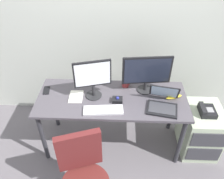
% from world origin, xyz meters
% --- Properties ---
extents(ground_plane, '(8.00, 8.00, 0.00)m').
position_xyz_m(ground_plane, '(0.00, 0.00, 0.00)').
color(ground_plane, slate).
extents(back_wall, '(6.00, 0.10, 2.80)m').
position_xyz_m(back_wall, '(0.00, 0.68, 1.40)').
color(back_wall, beige).
rests_on(back_wall, ground).
extents(desk, '(1.66, 0.66, 0.74)m').
position_xyz_m(desk, '(0.00, 0.00, 0.66)').
color(desk, '#4C474F').
rests_on(desk, ground).
extents(file_cabinet, '(0.42, 0.53, 0.60)m').
position_xyz_m(file_cabinet, '(1.06, -0.03, 0.30)').
color(file_cabinet, '#B7C6A6').
rests_on(file_cabinet, ground).
extents(desk_phone, '(0.17, 0.20, 0.09)m').
position_xyz_m(desk_phone, '(1.05, -0.05, 0.63)').
color(desk_phone, black).
rests_on(desk_phone, file_cabinet).
extents(monitor_main, '(0.54, 0.18, 0.44)m').
position_xyz_m(monitor_main, '(0.37, 0.15, 0.99)').
color(monitor_main, '#262628').
rests_on(monitor_main, desk).
extents(monitor_side, '(0.39, 0.18, 0.45)m').
position_xyz_m(monitor_side, '(-0.21, 0.03, 1.00)').
color(monitor_side, '#262628').
rests_on(monitor_side, desk).
extents(keyboard, '(0.42, 0.17, 0.03)m').
position_xyz_m(keyboard, '(-0.08, -0.21, 0.76)').
color(keyboard, silver).
rests_on(keyboard, desk).
extents(laptop, '(0.36, 0.37, 0.22)m').
position_xyz_m(laptop, '(0.54, -0.11, 0.79)').
color(laptop, black).
rests_on(laptop, desk).
extents(trackball_mouse, '(0.11, 0.09, 0.07)m').
position_xyz_m(trackball_mouse, '(0.06, -0.05, 0.77)').
color(trackball_mouse, black).
rests_on(trackball_mouse, desk).
extents(coffee_mug, '(0.09, 0.08, 0.10)m').
position_xyz_m(coffee_mug, '(0.15, 0.22, 0.79)').
color(coffee_mug, '#9A2F31').
rests_on(coffee_mug, desk).
extents(paper_notepad, '(0.15, 0.21, 0.01)m').
position_xyz_m(paper_notepad, '(-0.40, 0.00, 0.75)').
color(paper_notepad, white).
rests_on(paper_notepad, desk).
extents(cell_phone, '(0.09, 0.15, 0.01)m').
position_xyz_m(cell_phone, '(-0.76, 0.10, 0.75)').
color(cell_phone, black).
rests_on(cell_phone, desk).
extents(banana, '(0.19, 0.10, 0.04)m').
position_xyz_m(banana, '(0.68, 0.02, 0.76)').
color(banana, yellow).
rests_on(banana, desk).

